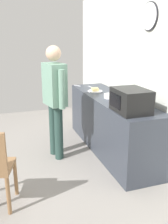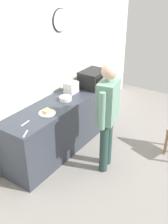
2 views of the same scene
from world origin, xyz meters
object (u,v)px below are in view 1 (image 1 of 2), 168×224
microwave (131,101)px  person_standing (55,95)px  sandwich_plate (95,90)px  fork_utensil (77,86)px  toaster (125,96)px  spoon_utensil (90,87)px  salad_bowl (110,96)px

microwave → person_standing: bearing=-137.7°
sandwich_plate → fork_utensil: (-0.59, -0.14, -0.02)m
microwave → fork_utensil: 1.88m
microwave → toaster: size_ratio=2.27×
toaster → person_standing: bearing=-113.4°
spoon_utensil → person_standing: bearing=-46.9°
microwave → toaster: bearing=160.2°
microwave → toaster: microwave is taller
toaster → person_standing: (-0.42, -0.96, -0.01)m
microwave → fork_utensil: bearing=-176.1°
microwave → person_standing: person_standing is taller
salad_bowl → fork_utensil: bearing=-170.3°
fork_utensil → person_standing: person_standing is taller
toaster → person_standing: 1.04m
person_standing → spoon_utensil: bearing=133.1°
microwave → fork_utensil: microwave is taller
microwave → sandwich_plate: 1.29m
fork_utensil → person_standing: (1.00, -0.66, 0.09)m
salad_bowl → toaster: (0.30, 0.10, 0.07)m
toaster → person_standing: person_standing is taller
sandwich_plate → salad_bowl: 0.53m
fork_utensil → spoon_utensil: size_ratio=1.00×
salad_bowl → person_standing: bearing=-97.6°
sandwich_plate → toaster: size_ratio=1.17×
sandwich_plate → spoon_utensil: (-0.40, 0.06, -0.02)m
salad_bowl → spoon_utensil: size_ratio=1.19×
toaster → fork_utensil: (-1.42, -0.29, -0.10)m
salad_bowl → person_standing: person_standing is taller
salad_bowl → spoon_utensil: (-0.92, 0.01, -0.03)m
salad_bowl → sandwich_plate: bearing=-174.1°
salad_bowl → spoon_utensil: bearing=179.6°
sandwich_plate → person_standing: person_standing is taller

